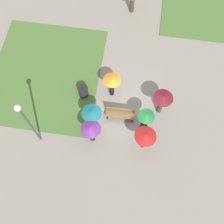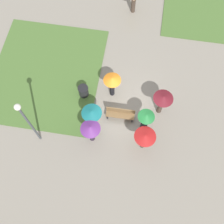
{
  "view_description": "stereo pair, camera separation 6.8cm",
  "coord_description": "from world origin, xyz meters",
  "px_view_note": "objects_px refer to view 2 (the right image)",
  "views": [
    {
      "loc": [
        0.26,
        -7.17,
        15.58
      ],
      "look_at": [
        -0.68,
        -0.93,
        1.13
      ],
      "focal_mm": 45.0,
      "sensor_mm": 36.0,
      "label": 1
    },
    {
      "loc": [
        0.32,
        -7.16,
        15.58
      ],
      "look_at": [
        -0.68,
        -0.93,
        1.13
      ],
      "focal_mm": 45.0,
      "sensor_mm": 36.0,
      "label": 2
    }
  ],
  "objects_px": {
    "crowd_person_green": "(145,120)",
    "crowd_person_red": "(145,138)",
    "park_bench": "(120,114)",
    "crowd_person_teal": "(92,115)",
    "lamp_post": "(27,120)",
    "trash_bin": "(84,91)",
    "crowd_person_maroon": "(163,100)",
    "crowd_person_purple": "(91,130)",
    "crowd_person_orange": "(112,82)"
  },
  "relations": [
    {
      "from": "park_bench",
      "to": "crowd_person_orange",
      "type": "xyz_separation_m",
      "value": [
        -0.72,
        1.47,
        0.95
      ]
    },
    {
      "from": "lamp_post",
      "to": "crowd_person_maroon",
      "type": "bearing_deg",
      "value": 23.09
    },
    {
      "from": "lamp_post",
      "to": "trash_bin",
      "type": "height_order",
      "value": "lamp_post"
    },
    {
      "from": "trash_bin",
      "to": "crowd_person_purple",
      "type": "xyz_separation_m",
      "value": [
        1.04,
        -2.74,
        1.05
      ]
    },
    {
      "from": "park_bench",
      "to": "crowd_person_teal",
      "type": "height_order",
      "value": "crowd_person_teal"
    },
    {
      "from": "trash_bin",
      "to": "crowd_person_red",
      "type": "distance_m",
      "value": 4.89
    },
    {
      "from": "crowd_person_purple",
      "to": "crowd_person_teal",
      "type": "height_order",
      "value": "crowd_person_purple"
    },
    {
      "from": "crowd_person_purple",
      "to": "crowd_person_maroon",
      "type": "bearing_deg",
      "value": -44.59
    },
    {
      "from": "trash_bin",
      "to": "crowd_person_teal",
      "type": "bearing_deg",
      "value": -62.9
    },
    {
      "from": "crowd_person_purple",
      "to": "crowd_person_maroon",
      "type": "distance_m",
      "value": 4.34
    },
    {
      "from": "crowd_person_red",
      "to": "trash_bin",
      "type": "bearing_deg",
      "value": 40.12
    },
    {
      "from": "crowd_person_teal",
      "to": "crowd_person_green",
      "type": "bearing_deg",
      "value": 44.49
    },
    {
      "from": "park_bench",
      "to": "lamp_post",
      "type": "distance_m",
      "value": 5.43
    },
    {
      "from": "park_bench",
      "to": "crowd_person_teal",
      "type": "xyz_separation_m",
      "value": [
        -1.5,
        -0.71,
        0.82
      ]
    },
    {
      "from": "lamp_post",
      "to": "crowd_person_purple",
      "type": "relative_size",
      "value": 2.38
    },
    {
      "from": "crowd_person_green",
      "to": "crowd_person_red",
      "type": "distance_m",
      "value": 1.08
    },
    {
      "from": "park_bench",
      "to": "crowd_person_red",
      "type": "relative_size",
      "value": 0.94
    },
    {
      "from": "lamp_post",
      "to": "crowd_person_maroon",
      "type": "relative_size",
      "value": 2.33
    },
    {
      "from": "lamp_post",
      "to": "trash_bin",
      "type": "bearing_deg",
      "value": 58.78
    },
    {
      "from": "park_bench",
      "to": "crowd_person_purple",
      "type": "relative_size",
      "value": 0.89
    },
    {
      "from": "crowd_person_orange",
      "to": "crowd_person_red",
      "type": "relative_size",
      "value": 1.04
    },
    {
      "from": "crowd_person_purple",
      "to": "crowd_person_green",
      "type": "relative_size",
      "value": 0.94
    },
    {
      "from": "crowd_person_green",
      "to": "crowd_person_red",
      "type": "bearing_deg",
      "value": -112.53
    },
    {
      "from": "crowd_person_maroon",
      "to": "lamp_post",
      "type": "bearing_deg",
      "value": 169.46
    },
    {
      "from": "crowd_person_green",
      "to": "lamp_post",
      "type": "bearing_deg",
      "value": 168.68
    },
    {
      "from": "crowd_person_teal",
      "to": "crowd_person_red",
      "type": "distance_m",
      "value": 3.14
    },
    {
      "from": "park_bench",
      "to": "crowd_person_orange",
      "type": "relative_size",
      "value": 0.9
    },
    {
      "from": "lamp_post",
      "to": "crowd_person_teal",
      "type": "height_order",
      "value": "lamp_post"
    },
    {
      "from": "lamp_post",
      "to": "crowd_person_red",
      "type": "height_order",
      "value": "lamp_post"
    },
    {
      "from": "lamp_post",
      "to": "crowd_person_orange",
      "type": "bearing_deg",
      "value": 44.17
    },
    {
      "from": "trash_bin",
      "to": "crowd_person_teal",
      "type": "xyz_separation_m",
      "value": [
        0.94,
        -1.83,
        0.86
      ]
    },
    {
      "from": "crowd_person_teal",
      "to": "crowd_person_green",
      "type": "distance_m",
      "value": 2.95
    },
    {
      "from": "park_bench",
      "to": "crowd_person_maroon",
      "type": "distance_m",
      "value": 2.58
    },
    {
      "from": "crowd_person_maroon",
      "to": "crowd_person_red",
      "type": "height_order",
      "value": "crowd_person_maroon"
    },
    {
      "from": "trash_bin",
      "to": "crowd_person_teal",
      "type": "height_order",
      "value": "crowd_person_teal"
    },
    {
      "from": "crowd_person_maroon",
      "to": "crowd_person_teal",
      "type": "bearing_deg",
      "value": 167.51
    },
    {
      "from": "park_bench",
      "to": "crowd_person_red",
      "type": "distance_m",
      "value": 2.38
    },
    {
      "from": "trash_bin",
      "to": "crowd_person_maroon",
      "type": "bearing_deg",
      "value": -4.65
    },
    {
      "from": "crowd_person_green",
      "to": "trash_bin",
      "type": "bearing_deg",
      "value": 130.69
    },
    {
      "from": "crowd_person_green",
      "to": "crowd_person_maroon",
      "type": "bearing_deg",
      "value": 30.7
    },
    {
      "from": "park_bench",
      "to": "crowd_person_purple",
      "type": "bearing_deg",
      "value": -131.78
    },
    {
      "from": "crowd_person_purple",
      "to": "crowd_person_teal",
      "type": "relative_size",
      "value": 1.03
    },
    {
      "from": "trash_bin",
      "to": "crowd_person_green",
      "type": "relative_size",
      "value": 0.42
    },
    {
      "from": "crowd_person_red",
      "to": "park_bench",
      "type": "bearing_deg",
      "value": 28.24
    },
    {
      "from": "lamp_post",
      "to": "crowd_person_green",
      "type": "bearing_deg",
      "value": 15.12
    },
    {
      "from": "crowd_person_green",
      "to": "crowd_person_red",
      "type": "relative_size",
      "value": 1.12
    },
    {
      "from": "lamp_post",
      "to": "crowd_person_maroon",
      "type": "distance_m",
      "value": 7.34
    },
    {
      "from": "crowd_person_teal",
      "to": "crowd_person_red",
      "type": "height_order",
      "value": "crowd_person_teal"
    },
    {
      "from": "crowd_person_maroon",
      "to": "crowd_person_red",
      "type": "relative_size",
      "value": 1.07
    },
    {
      "from": "park_bench",
      "to": "crowd_person_maroon",
      "type": "relative_size",
      "value": 0.87
    }
  ]
}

